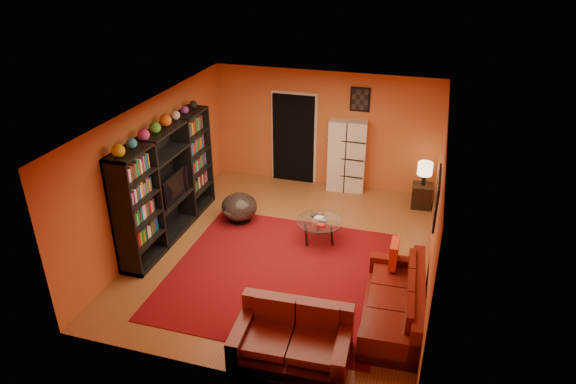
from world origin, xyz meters
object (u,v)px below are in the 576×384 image
(coffee_table, at_px, (319,223))
(bowl_chair, at_px, (239,207))
(storage_cabinet, at_px, (347,156))
(table_lamp, at_px, (425,169))
(entertainment_unit, at_px, (167,183))
(tv, at_px, (171,186))
(loveseat, at_px, (293,337))
(sofa, at_px, (399,303))
(side_table, at_px, (422,196))

(coffee_table, xyz_separation_m, bowl_chair, (-1.71, 0.33, -0.08))
(storage_cabinet, bearing_deg, table_lamp, -16.83)
(entertainment_unit, xyz_separation_m, tv, (0.05, 0.04, -0.06))
(loveseat, bearing_deg, sofa, -52.58)
(coffee_table, height_order, storage_cabinet, storage_cabinet)
(coffee_table, bearing_deg, loveseat, -83.75)
(sofa, bearing_deg, bowl_chair, 144.81)
(side_table, relative_size, table_lamp, 0.99)
(entertainment_unit, bearing_deg, coffee_table, 9.52)
(sofa, distance_m, storage_cabinet, 4.43)
(tv, distance_m, loveseat, 3.98)
(tv, height_order, table_lamp, tv)
(loveseat, distance_m, side_table, 5.07)
(tv, bearing_deg, loveseat, -128.78)
(bowl_chair, xyz_separation_m, side_table, (3.45, 1.66, -0.06))
(coffee_table, distance_m, table_lamp, 2.68)
(storage_cabinet, xyz_separation_m, bowl_chair, (-1.76, -2.01, -0.50))
(storage_cabinet, relative_size, bowl_chair, 2.28)
(loveseat, xyz_separation_m, table_lamp, (1.42, 4.86, 0.57))
(entertainment_unit, relative_size, storage_cabinet, 1.85)
(tv, height_order, storage_cabinet, storage_cabinet)
(entertainment_unit, distance_m, coffee_table, 2.90)
(sofa, relative_size, table_lamp, 4.20)
(sofa, distance_m, bowl_chair, 3.94)
(bowl_chair, bearing_deg, entertainment_unit, -143.60)
(sofa, bearing_deg, coffee_table, 129.48)
(tv, height_order, coffee_table, tv)
(entertainment_unit, bearing_deg, storage_cabinet, 44.61)
(loveseat, height_order, table_lamp, table_lamp)
(coffee_table, distance_m, storage_cabinet, 2.37)
(entertainment_unit, distance_m, storage_cabinet, 3.99)
(entertainment_unit, relative_size, bowl_chair, 4.21)
(tv, relative_size, loveseat, 0.58)
(entertainment_unit, distance_m, side_table, 5.21)
(tv, relative_size, coffee_table, 1.06)
(bowl_chair, bearing_deg, table_lamp, 25.65)
(storage_cabinet, height_order, table_lamp, storage_cabinet)
(sofa, relative_size, storage_cabinet, 1.30)
(entertainment_unit, distance_m, loveseat, 4.01)
(loveseat, bearing_deg, tv, 48.32)
(bowl_chair, height_order, table_lamp, table_lamp)
(sofa, bearing_deg, storage_cabinet, 107.95)
(entertainment_unit, relative_size, coffee_table, 3.44)
(sofa, xyz_separation_m, table_lamp, (0.12, 3.75, 0.57))
(side_table, bearing_deg, loveseat, -106.31)
(loveseat, bearing_deg, coffee_table, 3.35)
(tv, relative_size, sofa, 0.44)
(sofa, height_order, table_lamp, table_lamp)
(bowl_chair, distance_m, table_lamp, 3.86)
(entertainment_unit, xyz_separation_m, loveseat, (3.10, -2.42, -0.77))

